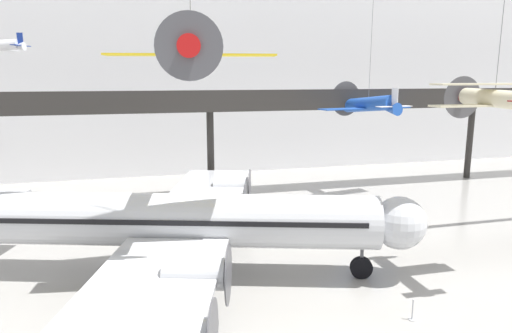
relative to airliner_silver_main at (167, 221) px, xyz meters
The scene contains 7 objects.
hangar_back_wall 31.63m from the airliner_silver_main, 79.58° to the left, with size 140.00×3.00×23.93m.
mezzanine_walkway 18.92m from the airliner_silver_main, 72.33° to the left, with size 110.00×3.20×10.43m.
airliner_silver_main is the anchor object (origin of this frame).
suspended_plane_cream_biplane 19.42m from the airliner_silver_main, 17.24° to the right, with size 6.96×5.66×10.48m.
suspended_plane_blue_trainer 24.37m from the airliner_silver_main, 33.48° to the left, with size 9.86×8.12×11.89m.
suspended_plane_yellow_lowwing 10.09m from the airliner_silver_main, 60.98° to the right, with size 8.51×6.99×8.36m.
stanchion_barrier 14.15m from the airliner_silver_main, 36.79° to the right, with size 0.36×0.36×1.08m.
Camera 1 is at (-6.97, -13.64, 11.66)m, focal length 32.00 mm.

